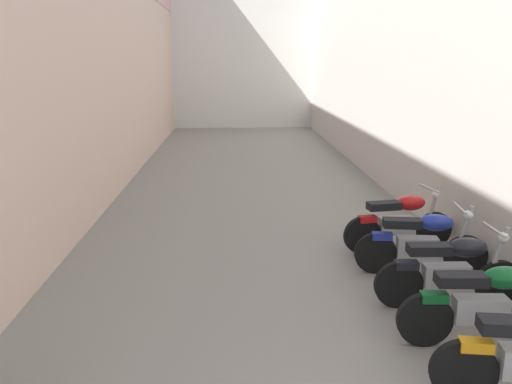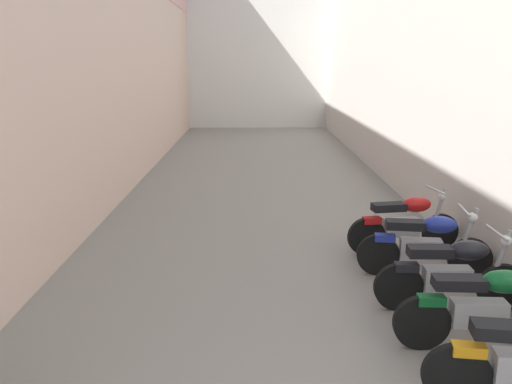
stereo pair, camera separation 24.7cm
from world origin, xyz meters
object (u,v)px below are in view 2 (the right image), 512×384
(motorcycle_fourth, at_px, (485,306))
(motorcycle_seventh, at_px, (405,222))
(motorcycle_fifth, at_px, (452,272))
(motorcycle_sixth, at_px, (425,243))

(motorcycle_fourth, xyz_separation_m, motorcycle_seventh, (-0.00, 2.95, 0.00))
(motorcycle_fifth, bearing_deg, motorcycle_seventh, 90.00)
(motorcycle_fourth, xyz_separation_m, motorcycle_sixth, (-0.00, 1.94, 0.00))
(motorcycle_fourth, bearing_deg, motorcycle_sixth, 90.00)
(motorcycle_sixth, height_order, motorcycle_seventh, same)
(motorcycle_sixth, relative_size, motorcycle_seventh, 1.00)
(motorcycle_fourth, bearing_deg, motorcycle_fifth, 90.00)
(motorcycle_fourth, relative_size, motorcycle_sixth, 1.00)
(motorcycle_fourth, relative_size, motorcycle_seventh, 1.01)
(motorcycle_sixth, bearing_deg, motorcycle_fourth, -90.00)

